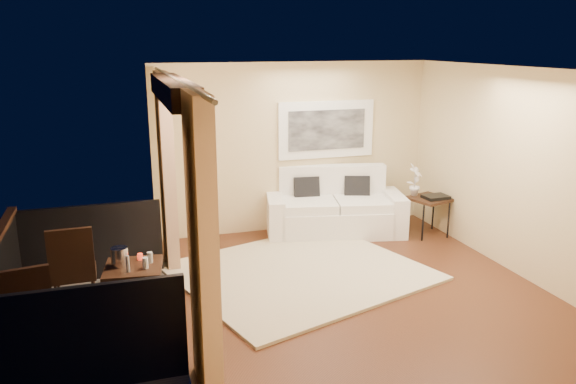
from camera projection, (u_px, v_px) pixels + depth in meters
name	position (u px, v px, depth m)	size (l,w,h in m)	color
floor	(354.00, 288.00, 7.08)	(5.00, 5.00, 0.00)	#522B18
room_shell	(173.00, 90.00, 5.81)	(5.00, 6.40, 5.00)	white
balcony	(75.00, 311.00, 6.08)	(1.81, 2.60, 1.17)	#605B56
curtains	(180.00, 199.00, 6.12)	(0.16, 4.80, 2.64)	tan
artwork	(326.00, 130.00, 9.08)	(1.62, 0.07, 0.92)	white
rug	(300.00, 272.00, 7.50)	(3.02, 2.63, 0.04)	beige
sofa	(334.00, 210.00, 9.07)	(2.32, 1.36, 1.04)	white
side_table	(429.00, 201.00, 8.87)	(0.71, 0.71, 0.62)	black
tray	(436.00, 197.00, 8.80)	(0.38, 0.28, 0.05)	black
orchid	(415.00, 180.00, 8.90)	(0.27, 0.19, 0.52)	white
bistro_table	(134.00, 273.00, 5.98)	(0.66, 0.66, 0.70)	black
balcony_chair_far	(73.00, 266.00, 6.12)	(0.48, 0.49, 1.09)	black
balcony_chair_near	(28.00, 317.00, 5.06)	(0.52, 0.52, 1.04)	black
ice_bucket	(120.00, 257.00, 5.94)	(0.18, 0.18, 0.20)	silver
candle	(140.00, 257.00, 6.12)	(0.06, 0.06, 0.07)	#F83316
vase	(128.00, 264.00, 5.78)	(0.04, 0.04, 0.18)	silver
glass_a	(145.00, 263.00, 5.88)	(0.06, 0.06, 0.12)	white
glass_b	(150.00, 257.00, 6.03)	(0.06, 0.06, 0.12)	silver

